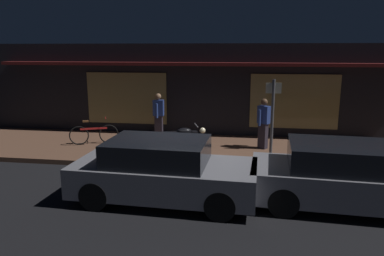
{
  "coord_description": "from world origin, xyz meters",
  "views": [
    {
      "loc": [
        1.45,
        -8.76,
        3.4
      ],
      "look_at": [
        -0.22,
        2.4,
        0.95
      ],
      "focal_mm": 34.2,
      "sensor_mm": 36.0,
      "label": 1
    }
  ],
  "objects_px": {
    "bicycle_parked": "(94,134)",
    "person_bystander": "(263,122)",
    "person_photographer": "(159,115)",
    "parked_car_near": "(163,171)",
    "parked_car_far": "(345,176)",
    "sign_post": "(272,115)",
    "motorcycle": "(181,140)"
  },
  "relations": [
    {
      "from": "motorcycle",
      "to": "parked_car_near",
      "type": "distance_m",
      "value": 3.08
    },
    {
      "from": "person_photographer",
      "to": "person_bystander",
      "type": "distance_m",
      "value": 3.86
    },
    {
      "from": "bicycle_parked",
      "to": "parked_car_far",
      "type": "height_order",
      "value": "parked_car_far"
    },
    {
      "from": "person_photographer",
      "to": "parked_car_near",
      "type": "distance_m",
      "value": 5.4
    },
    {
      "from": "person_bystander",
      "to": "parked_car_near",
      "type": "relative_size",
      "value": 0.4
    },
    {
      "from": "motorcycle",
      "to": "person_photographer",
      "type": "distance_m",
      "value": 2.48
    },
    {
      "from": "person_bystander",
      "to": "motorcycle",
      "type": "bearing_deg",
      "value": -153.77
    },
    {
      "from": "bicycle_parked",
      "to": "person_bystander",
      "type": "distance_m",
      "value": 5.82
    },
    {
      "from": "person_photographer",
      "to": "parked_car_near",
      "type": "relative_size",
      "value": 0.4
    },
    {
      "from": "parked_car_far",
      "to": "sign_post",
      "type": "bearing_deg",
      "value": 116.75
    },
    {
      "from": "parked_car_near",
      "to": "bicycle_parked",
      "type": "bearing_deg",
      "value": 129.95
    },
    {
      "from": "bicycle_parked",
      "to": "person_bystander",
      "type": "relative_size",
      "value": 0.92
    },
    {
      "from": "bicycle_parked",
      "to": "sign_post",
      "type": "distance_m",
      "value": 6.14
    },
    {
      "from": "parked_car_near",
      "to": "parked_car_far",
      "type": "distance_m",
      "value": 3.99
    },
    {
      "from": "sign_post",
      "to": "parked_car_near",
      "type": "bearing_deg",
      "value": -130.59
    },
    {
      "from": "person_photographer",
      "to": "parked_car_near",
      "type": "bearing_deg",
      "value": -75.47
    },
    {
      "from": "motorcycle",
      "to": "sign_post",
      "type": "distance_m",
      "value": 2.86
    },
    {
      "from": "sign_post",
      "to": "parked_car_near",
      "type": "xyz_separation_m",
      "value": [
        -2.58,
        -3.01,
        -0.81
      ]
    },
    {
      "from": "bicycle_parked",
      "to": "person_bystander",
      "type": "height_order",
      "value": "person_bystander"
    },
    {
      "from": "motorcycle",
      "to": "person_photographer",
      "type": "xyz_separation_m",
      "value": [
        -1.21,
        2.14,
        0.38
      ]
    },
    {
      "from": "bicycle_parked",
      "to": "parked_car_far",
      "type": "bearing_deg",
      "value": -27.35
    },
    {
      "from": "parked_car_near",
      "to": "motorcycle",
      "type": "bearing_deg",
      "value": 92.66
    },
    {
      "from": "person_photographer",
      "to": "parked_car_far",
      "type": "distance_m",
      "value": 7.32
    },
    {
      "from": "sign_post",
      "to": "person_photographer",
      "type": "bearing_deg",
      "value": 150.77
    },
    {
      "from": "parked_car_near",
      "to": "person_bystander",
      "type": "bearing_deg",
      "value": 60.99
    },
    {
      "from": "bicycle_parked",
      "to": "parked_car_far",
      "type": "xyz_separation_m",
      "value": [
        7.37,
        -3.81,
        0.2
      ]
    },
    {
      "from": "person_bystander",
      "to": "sign_post",
      "type": "xyz_separation_m",
      "value": [
        0.18,
        -1.32,
        0.48
      ]
    },
    {
      "from": "bicycle_parked",
      "to": "parked_car_near",
      "type": "xyz_separation_m",
      "value": [
        3.38,
        -4.04,
        0.2
      ]
    },
    {
      "from": "person_photographer",
      "to": "parked_car_far",
      "type": "bearing_deg",
      "value": -43.06
    },
    {
      "from": "motorcycle",
      "to": "person_bystander",
      "type": "distance_m",
      "value": 2.86
    },
    {
      "from": "person_photographer",
      "to": "parked_car_near",
      "type": "xyz_separation_m",
      "value": [
        1.35,
        -5.22,
        -0.32
      ]
    },
    {
      "from": "bicycle_parked",
      "to": "parked_car_near",
      "type": "height_order",
      "value": "parked_car_near"
    }
  ]
}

